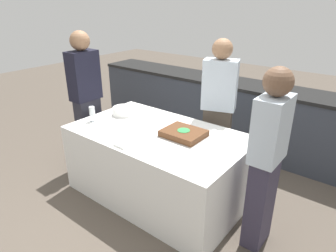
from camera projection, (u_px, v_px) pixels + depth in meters
ground_plane at (159, 193)px, 3.26m from camera, size 14.00×14.00×0.00m
back_counter at (230, 113)px, 4.23m from camera, size 4.40×0.58×0.92m
dining_table at (158, 164)px, 3.11m from camera, size 1.76×1.04×0.73m
cake at (184, 133)px, 2.86m from camera, size 0.42×0.35×0.07m
plate_stack at (123, 111)px, 3.39m from camera, size 0.24×0.24×0.09m
wine_glass at (92, 112)px, 3.19m from camera, size 0.07×0.07×0.16m
side_plate_near_cake at (207, 128)px, 3.06m from camera, size 0.21×0.21×0.00m
utensil_pile at (122, 145)px, 2.69m from camera, size 0.13×0.10×0.02m
person_cutting_cake at (218, 108)px, 3.31m from camera, size 0.41×0.31×1.59m
person_seated_left at (86, 98)px, 3.54m from camera, size 0.22×0.34×1.64m
person_seated_right at (267, 160)px, 2.31m from camera, size 0.21×0.33×1.54m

